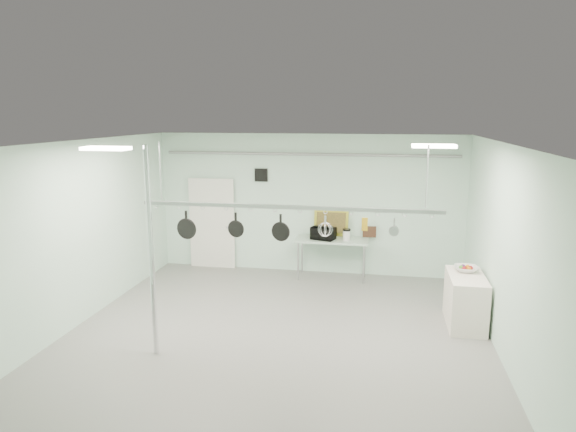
% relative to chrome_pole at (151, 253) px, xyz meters
% --- Properties ---
extents(floor, '(8.00, 8.00, 0.00)m').
position_rel_chrome_pole_xyz_m(floor, '(1.70, 0.60, -1.60)').
color(floor, gray).
rests_on(floor, ground).
extents(ceiling, '(7.00, 8.00, 0.02)m').
position_rel_chrome_pole_xyz_m(ceiling, '(1.70, 0.60, 1.59)').
color(ceiling, silver).
rests_on(ceiling, back_wall).
extents(back_wall, '(7.00, 0.02, 3.20)m').
position_rel_chrome_pole_xyz_m(back_wall, '(1.70, 4.59, 0.00)').
color(back_wall, silver).
rests_on(back_wall, floor).
extents(right_wall, '(0.02, 8.00, 3.20)m').
position_rel_chrome_pole_xyz_m(right_wall, '(5.19, 0.60, 0.00)').
color(right_wall, silver).
rests_on(right_wall, floor).
extents(door, '(1.10, 0.10, 2.20)m').
position_rel_chrome_pole_xyz_m(door, '(-0.60, 4.54, -0.55)').
color(door, silver).
rests_on(door, floor).
extents(wall_vent, '(0.30, 0.04, 0.30)m').
position_rel_chrome_pole_xyz_m(wall_vent, '(0.60, 4.57, 0.65)').
color(wall_vent, black).
rests_on(wall_vent, back_wall).
extents(conduit_pipe, '(6.60, 0.07, 0.07)m').
position_rel_chrome_pole_xyz_m(conduit_pipe, '(1.70, 4.50, 1.15)').
color(conduit_pipe, gray).
rests_on(conduit_pipe, back_wall).
extents(chrome_pole, '(0.08, 0.08, 3.20)m').
position_rel_chrome_pole_xyz_m(chrome_pole, '(0.00, 0.00, 0.00)').
color(chrome_pole, silver).
rests_on(chrome_pole, floor).
extents(prep_table, '(1.60, 0.70, 0.91)m').
position_rel_chrome_pole_xyz_m(prep_table, '(2.30, 4.20, -0.77)').
color(prep_table, '#9FBBAA').
rests_on(prep_table, floor).
extents(side_cabinet, '(0.60, 1.20, 0.90)m').
position_rel_chrome_pole_xyz_m(side_cabinet, '(4.85, 2.00, -1.15)').
color(side_cabinet, silver).
rests_on(side_cabinet, floor).
extents(pot_rack, '(4.80, 0.06, 1.00)m').
position_rel_chrome_pole_xyz_m(pot_rack, '(1.90, 0.90, 0.63)').
color(pot_rack, '#B7B7BC').
rests_on(pot_rack, ceiling).
extents(light_panel_left, '(0.65, 0.30, 0.05)m').
position_rel_chrome_pole_xyz_m(light_panel_left, '(-0.50, -0.20, 1.56)').
color(light_panel_left, white).
rests_on(light_panel_left, ceiling).
extents(light_panel_right, '(0.65, 0.30, 0.05)m').
position_rel_chrome_pole_xyz_m(light_panel_right, '(4.10, 1.20, 1.56)').
color(light_panel_right, white).
rests_on(light_panel_right, ceiling).
extents(microwave, '(0.58, 0.48, 0.28)m').
position_rel_chrome_pole_xyz_m(microwave, '(2.11, 4.11, -0.56)').
color(microwave, black).
rests_on(microwave, prep_table).
extents(coffee_canister, '(0.17, 0.17, 0.22)m').
position_rel_chrome_pole_xyz_m(coffee_canister, '(2.62, 4.10, -0.59)').
color(coffee_canister, silver).
rests_on(coffee_canister, prep_table).
extents(painting_large, '(0.78, 0.16, 0.58)m').
position_rel_chrome_pole_xyz_m(painting_large, '(2.24, 4.50, -0.41)').
color(painting_large, gold).
rests_on(painting_large, prep_table).
extents(painting_small, '(0.30, 0.10, 0.25)m').
position_rel_chrome_pole_xyz_m(painting_small, '(3.11, 4.50, -0.57)').
color(painting_small, '#382013').
rests_on(painting_small, prep_table).
extents(fruit_bowl, '(0.42, 0.42, 0.10)m').
position_rel_chrome_pole_xyz_m(fruit_bowl, '(4.86, 2.23, -0.65)').
color(fruit_bowl, silver).
rests_on(fruit_bowl, side_cabinet).
extents(skillet_left, '(0.35, 0.10, 0.46)m').
position_rel_chrome_pole_xyz_m(skillet_left, '(0.21, 0.90, 0.26)').
color(skillet_left, black).
rests_on(skillet_left, pot_rack).
extents(skillet_mid, '(0.28, 0.11, 0.39)m').
position_rel_chrome_pole_xyz_m(skillet_mid, '(1.05, 0.90, 0.29)').
color(skillet_mid, black).
rests_on(skillet_mid, pot_rack).
extents(skillet_right, '(0.31, 0.12, 0.42)m').
position_rel_chrome_pole_xyz_m(skillet_right, '(1.79, 0.90, 0.28)').
color(skillet_right, black).
rests_on(skillet_right, pot_rack).
extents(whisk, '(0.23, 0.23, 0.36)m').
position_rel_chrome_pole_xyz_m(whisk, '(2.50, 0.90, 0.30)').
color(whisk, '#B5B5BA').
rests_on(whisk, pot_rack).
extents(grater, '(0.09, 0.04, 0.22)m').
position_rel_chrome_pole_xyz_m(grater, '(3.11, 0.90, 0.37)').
color(grater, gold).
rests_on(grater, pot_rack).
extents(saucepan, '(0.18, 0.14, 0.29)m').
position_rel_chrome_pole_xyz_m(saucepan, '(3.55, 0.90, 0.34)').
color(saucepan, '#A6A5A9').
rests_on(saucepan, pot_rack).
extents(fruit_cluster, '(0.24, 0.24, 0.09)m').
position_rel_chrome_pole_xyz_m(fruit_cluster, '(4.86, 2.23, -0.61)').
color(fruit_cluster, maroon).
rests_on(fruit_cluster, fruit_bowl).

